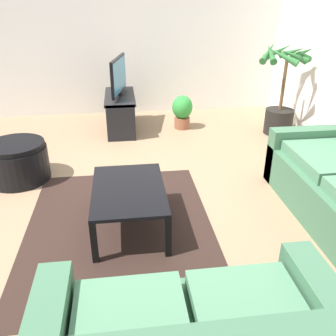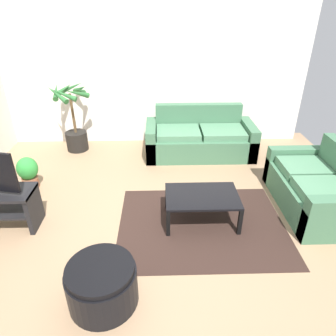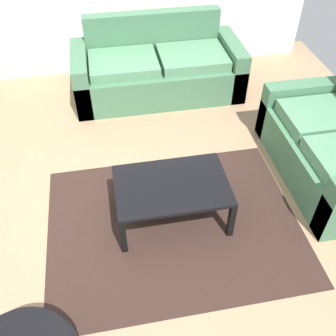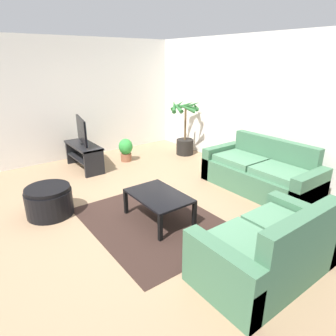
# 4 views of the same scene
# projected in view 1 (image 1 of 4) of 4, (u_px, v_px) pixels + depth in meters

# --- Properties ---
(ground_plane) EXTENTS (6.60, 6.60, 0.00)m
(ground_plane) POSITION_uv_depth(u_px,v_px,m) (109.00, 195.00, 3.91)
(ground_plane) COLOR #937556
(wall_left) EXTENTS (0.06, 6.00, 2.70)m
(wall_left) POSITION_uv_depth(u_px,v_px,m) (106.00, 33.00, 6.00)
(wall_left) COLOR silver
(wall_left) RESTS_ON ground
(tv_stand) EXTENTS (1.10, 0.45, 0.54)m
(tv_stand) POSITION_uv_depth(u_px,v_px,m) (120.00, 107.00, 5.64)
(tv_stand) COLOR black
(tv_stand) RESTS_ON ground
(tv) EXTENTS (0.92, 0.23, 0.56)m
(tv) POSITION_uv_depth(u_px,v_px,m) (119.00, 76.00, 5.43)
(tv) COLOR black
(tv) RESTS_ON tv_stand
(coffee_table) EXTENTS (0.96, 0.64, 0.41)m
(coffee_table) POSITION_uv_depth(u_px,v_px,m) (129.00, 193.00, 3.23)
(coffee_table) COLOR black
(coffee_table) RESTS_ON ground
(area_rug) EXTENTS (2.20, 1.70, 0.01)m
(area_rug) POSITION_uv_depth(u_px,v_px,m) (120.00, 227.00, 3.37)
(area_rug) COLOR black
(area_rug) RESTS_ON ground
(potted_palm) EXTENTS (0.79, 0.77, 1.33)m
(potted_palm) POSITION_uv_depth(u_px,v_px,m) (281.00, 98.00, 5.38)
(potted_palm) COLOR black
(potted_palm) RESTS_ON ground
(potted_plant_small) EXTENTS (0.32, 0.32, 0.53)m
(potted_plant_small) POSITION_uv_depth(u_px,v_px,m) (182.00, 111.00, 5.71)
(potted_plant_small) COLOR brown
(potted_plant_small) RESTS_ON ground
(ottoman) EXTENTS (0.69, 0.69, 0.45)m
(ottoman) POSITION_uv_depth(u_px,v_px,m) (17.00, 162.00, 4.14)
(ottoman) COLOR black
(ottoman) RESTS_ON ground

